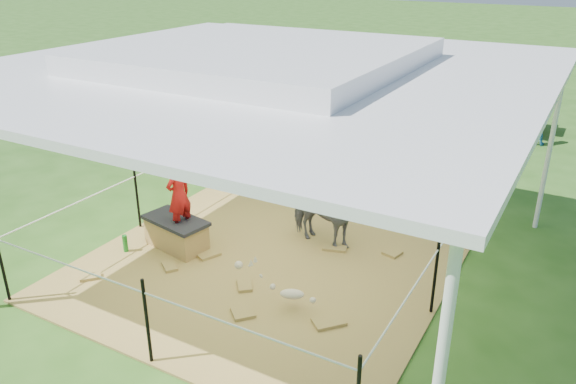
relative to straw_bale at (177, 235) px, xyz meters
The scene contains 13 objects.
ground 1.37m from the straw_bale, ahead, with size 90.00×90.00×0.00m, color #2D5919.
hay_patch 1.37m from the straw_bale, ahead, with size 4.60×4.60×0.03m, color brown.
canopy_tent 2.81m from the straw_bale, ahead, with size 6.30×6.30×2.90m.
rope_fence 1.42m from the straw_bale, ahead, with size 4.54×4.54×1.00m.
straw_bale is the anchor object (origin of this frame).
dark_cloth 0.22m from the straw_bale, ahead, with size 0.94×0.49×0.05m, color black.
woman 0.73m from the straw_bale, ahead, with size 0.39×0.25×1.06m, color red.
green_bottle 0.71m from the straw_bale, 140.71° to the right, with size 0.07×0.07×0.25m, color #1A771F.
pony 2.07m from the straw_bale, 31.44° to the left, with size 0.50×1.10×0.93m, color #4E4D53.
pink_hat 2.20m from the straw_bale, 31.44° to the left, with size 0.29×0.29×0.13m, color pink.
foal 2.21m from the straw_bale, 13.69° to the right, with size 0.84×0.46×0.46m, color #BFAC8C, non-canonical shape.
picnic_table_near 8.92m from the straw_bale, 71.30° to the left, with size 1.89×1.36×0.79m, color brown.
distant_person 8.42m from the straw_bale, 63.75° to the left, with size 0.49×0.38×1.01m, color #3487C6.
Camera 1 is at (3.48, -5.58, 3.88)m, focal length 35.00 mm.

